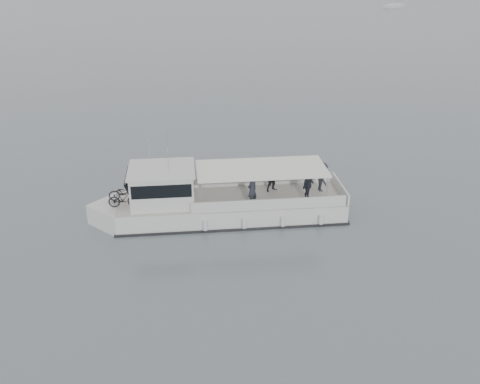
# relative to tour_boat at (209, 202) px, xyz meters

# --- Properties ---
(ground) EXTENTS (1400.00, 1400.00, 0.00)m
(ground) POSITION_rel_tour_boat_xyz_m (6.71, 1.69, -1.00)
(ground) COLOR slate
(ground) RESTS_ON ground
(tour_boat) EXTENTS (14.53, 6.67, 6.10)m
(tour_boat) POSITION_rel_tour_boat_xyz_m (0.00, 0.00, 0.00)
(tour_boat) COLOR silver
(tour_boat) RESTS_ON ground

